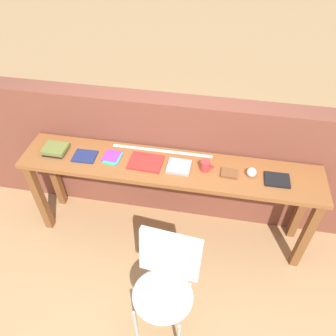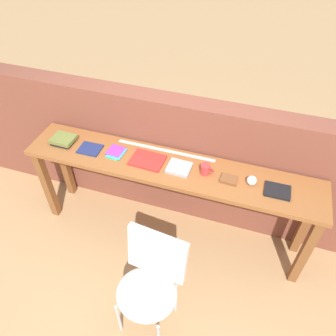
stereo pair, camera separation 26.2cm
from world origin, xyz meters
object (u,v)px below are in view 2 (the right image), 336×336
object	(u,v)px
book_open_centre	(147,160)
leather_journal_brown	(229,179)
sports_ball_small	(252,180)
magazine_cycling	(90,149)
pamphlet_pile_colourful	(116,152)
mug	(206,169)
book_repair_rightmost	(277,191)
book_stack_leftmost	(63,140)
chair_white_moulded	(150,280)

from	to	relation	value
book_open_centre	leather_journal_brown	bearing A→B (deg)	1.25
sports_ball_small	magazine_cycling	bearing A→B (deg)	-179.16
pamphlet_pile_colourful	mug	size ratio (longest dim) A/B	1.65
mug	book_repair_rightmost	bearing A→B (deg)	-2.64
book_open_centre	leather_journal_brown	world-z (taller)	leather_journal_brown
book_open_centre	book_repair_rightmost	bearing A→B (deg)	1.42
leather_journal_brown	book_repair_rightmost	xyz separation A→B (m)	(0.37, -0.00, -0.00)
book_stack_leftmost	mug	xyz separation A→B (m)	(1.28, 0.01, 0.02)
book_stack_leftmost	chair_white_moulded	bearing A→B (deg)	-36.46
book_stack_leftmost	leather_journal_brown	xyz separation A→B (m)	(1.47, -0.01, -0.02)
sports_ball_small	book_repair_rightmost	world-z (taller)	sports_ball_small
book_open_centre	mug	xyz separation A→B (m)	(0.49, 0.01, 0.04)
book_stack_leftmost	pamphlet_pile_colourful	xyz separation A→B (m)	(0.50, 0.01, -0.02)
magazine_cycling	sports_ball_small	size ratio (longest dim) A/B	2.53
pamphlet_pile_colourful	mug	xyz separation A→B (m)	(0.78, -0.01, 0.04)
pamphlet_pile_colourful	leather_journal_brown	size ratio (longest dim) A/B	1.39
magazine_cycling	mug	xyz separation A→B (m)	(1.01, 0.02, 0.04)
sports_ball_small	book_open_centre	bearing A→B (deg)	-179.83
chair_white_moulded	magazine_cycling	size ratio (longest dim) A/B	4.67
chair_white_moulded	sports_ball_small	xyz separation A→B (m)	(0.54, 0.82, 0.39)
pamphlet_pile_colourful	sports_ball_small	xyz separation A→B (m)	(1.14, -0.01, 0.03)
leather_journal_brown	book_repair_rightmost	bearing A→B (deg)	1.77
book_stack_leftmost	magazine_cycling	size ratio (longest dim) A/B	1.05
book_open_centre	sports_ball_small	xyz separation A→B (m)	(0.85, 0.00, 0.03)
book_stack_leftmost	leather_journal_brown	bearing A→B (deg)	-0.46
pamphlet_pile_colourful	book_open_centre	bearing A→B (deg)	-2.34
pamphlet_pile_colourful	mug	world-z (taller)	mug
chair_white_moulded	book_repair_rightmost	xyz separation A→B (m)	(0.74, 0.80, 0.36)
mug	leather_journal_brown	size ratio (longest dim) A/B	0.85
book_stack_leftmost	sports_ball_small	world-z (taller)	sports_ball_small
chair_white_moulded	leather_journal_brown	bearing A→B (deg)	65.29
chair_white_moulded	book_repair_rightmost	bearing A→B (deg)	47.16
book_repair_rightmost	magazine_cycling	bearing A→B (deg)	179.21
book_open_centre	book_repair_rightmost	xyz separation A→B (m)	(1.05, -0.02, 0.00)
mug	pamphlet_pile_colourful	bearing A→B (deg)	179.62
mug	magazine_cycling	bearing A→B (deg)	-178.62
book_repair_rightmost	sports_ball_small	bearing A→B (deg)	173.07
book_open_centre	book_repair_rightmost	distance (m)	1.05
book_open_centre	leather_journal_brown	size ratio (longest dim) A/B	2.12
chair_white_moulded	book_open_centre	xyz separation A→B (m)	(-0.31, 0.82, 0.36)
leather_journal_brown	chair_white_moulded	bearing A→B (deg)	-112.20
leather_journal_brown	mug	bearing A→B (deg)	176.26
book_stack_leftmost	book_repair_rightmost	world-z (taller)	book_stack_leftmost
book_stack_leftmost	book_repair_rightmost	xyz separation A→B (m)	(1.84, -0.02, -0.02)
pamphlet_pile_colourful	book_open_centre	size ratio (longest dim) A/B	0.66
pamphlet_pile_colourful	book_open_centre	distance (m)	0.29
magazine_cycling	leather_journal_brown	world-z (taller)	leather_journal_brown
magazine_cycling	mug	size ratio (longest dim) A/B	1.74
book_open_centre	sports_ball_small	bearing A→B (deg)	2.63
chair_white_moulded	book_open_centre	bearing A→B (deg)	111.01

